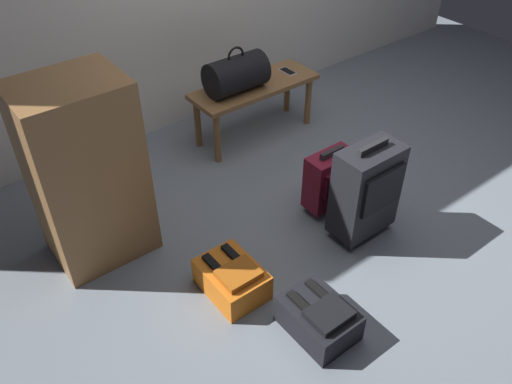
# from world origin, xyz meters

# --- Properties ---
(ground_plane) EXTENTS (6.60, 6.60, 0.00)m
(ground_plane) POSITION_xyz_m (0.00, 0.00, 0.00)
(ground_plane) COLOR slate
(bench) EXTENTS (1.00, 0.36, 0.44)m
(bench) POSITION_xyz_m (0.01, 1.02, 0.37)
(bench) COLOR olive
(bench) RESTS_ON ground
(duffel_bag_black) EXTENTS (0.44, 0.26, 0.34)m
(duffel_bag_black) POSITION_xyz_m (-0.15, 1.02, 0.57)
(duffel_bag_black) COLOR black
(duffel_bag_black) RESTS_ON bench
(cell_phone) EXTENTS (0.07, 0.14, 0.01)m
(cell_phone) POSITION_xyz_m (0.34, 1.03, 0.44)
(cell_phone) COLOR silver
(cell_phone) RESTS_ON bench
(suitcase_upright_charcoal) EXTENTS (0.39, 0.25, 0.66)m
(suitcase_upright_charcoal) POSITION_xyz_m (-0.16, -0.29, 0.34)
(suitcase_upright_charcoal) COLOR black
(suitcase_upright_charcoal) RESTS_ON ground
(suitcase_small_burgundy) EXTENTS (0.32, 0.18, 0.46)m
(suitcase_small_burgundy) POSITION_xyz_m (-0.16, 0.01, 0.24)
(suitcase_small_burgundy) COLOR maroon
(suitcase_small_burgundy) RESTS_ON ground
(backpack_dark) EXTENTS (0.28, 0.38, 0.21)m
(backpack_dark) POSITION_xyz_m (-0.87, -0.67, 0.09)
(backpack_dark) COLOR black
(backpack_dark) RESTS_ON ground
(backpack_orange) EXTENTS (0.28, 0.38, 0.21)m
(backpack_orange) POSITION_xyz_m (-1.07, -0.19, 0.09)
(backpack_orange) COLOR orange
(backpack_orange) RESTS_ON ground
(side_cabinet) EXTENTS (0.56, 0.44, 1.10)m
(side_cabinet) POSITION_xyz_m (-1.48, 0.58, 0.55)
(side_cabinet) COLOR olive
(side_cabinet) RESTS_ON ground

